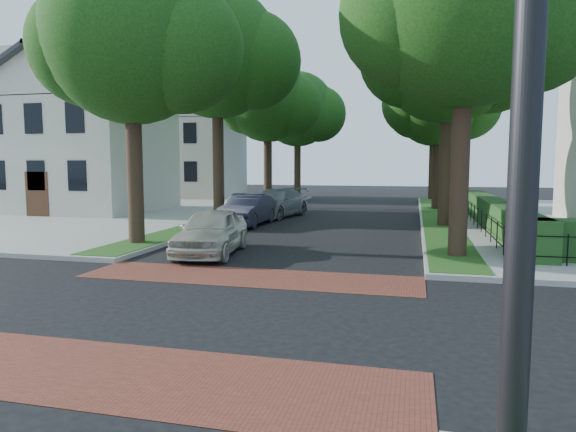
% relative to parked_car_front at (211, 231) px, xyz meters
% --- Properties ---
extents(ground, '(120.00, 120.00, 0.00)m').
position_rel_parked_car_front_xyz_m(ground, '(2.30, -6.20, -0.76)').
color(ground, black).
rests_on(ground, ground).
extents(sidewalk_nw, '(30.00, 30.00, 0.15)m').
position_rel_parked_car_front_xyz_m(sidewalk_nw, '(-17.20, 12.80, -0.68)').
color(sidewalk_nw, gray).
rests_on(sidewalk_nw, ground).
extents(crosswalk_far, '(9.00, 2.20, 0.01)m').
position_rel_parked_car_front_xyz_m(crosswalk_far, '(2.30, -3.00, -0.75)').
color(crosswalk_far, brown).
rests_on(crosswalk_far, ground).
extents(crosswalk_near, '(9.00, 2.20, 0.01)m').
position_rel_parked_car_front_xyz_m(crosswalk_near, '(2.30, -9.40, -0.75)').
color(crosswalk_near, brown).
rests_on(crosswalk_near, ground).
extents(grass_strip_ne, '(1.60, 29.80, 0.02)m').
position_rel_parked_car_front_xyz_m(grass_strip_ne, '(7.70, 12.90, -0.60)').
color(grass_strip_ne, '#224C15').
rests_on(grass_strip_ne, sidewalk_ne).
extents(grass_strip_nw, '(1.60, 29.80, 0.02)m').
position_rel_parked_car_front_xyz_m(grass_strip_nw, '(-3.10, 12.90, -0.60)').
color(grass_strip_nw, '#224C15').
rests_on(grass_strip_nw, sidewalk_nw).
extents(tree_right_near, '(7.75, 6.67, 10.66)m').
position_rel_parked_car_front_xyz_m(tree_right_near, '(7.90, 1.04, 6.87)').
color(tree_right_near, black).
rests_on(tree_right_near, sidewalk_ne).
extents(tree_right_mid, '(8.25, 7.09, 11.22)m').
position_rel_parked_car_front_xyz_m(tree_right_mid, '(7.91, 9.05, 7.23)').
color(tree_right_mid, black).
rests_on(tree_right_mid, sidewalk_ne).
extents(tree_right_far, '(7.25, 6.23, 9.74)m').
position_rel_parked_car_front_xyz_m(tree_right_far, '(7.90, 18.02, 6.15)').
color(tree_right_far, black).
rests_on(tree_right_far, sidewalk_ne).
extents(tree_right_back, '(7.50, 6.45, 10.20)m').
position_rel_parked_car_front_xyz_m(tree_right_back, '(7.90, 27.03, 6.51)').
color(tree_right_back, black).
rests_on(tree_right_back, sidewalk_ne).
extents(tree_left_near, '(7.50, 6.45, 10.20)m').
position_rel_parked_car_front_xyz_m(tree_left_near, '(-3.10, 1.03, 6.51)').
color(tree_left_near, black).
rests_on(tree_left_near, sidewalk_nw).
extents(tree_left_mid, '(8.00, 6.88, 11.48)m').
position_rel_parked_car_front_xyz_m(tree_left_mid, '(-3.09, 9.04, 7.59)').
color(tree_left_mid, black).
rests_on(tree_left_mid, sidewalk_nw).
extents(tree_left_far, '(7.00, 6.02, 9.86)m').
position_rel_parked_car_front_xyz_m(tree_left_far, '(-3.10, 18.02, 6.36)').
color(tree_left_far, black).
rests_on(tree_left_far, sidewalk_nw).
extents(tree_left_back, '(7.75, 6.66, 10.44)m').
position_rel_parked_car_front_xyz_m(tree_left_back, '(-3.10, 27.04, 6.65)').
color(tree_left_back, black).
rests_on(tree_left_back, sidewalk_nw).
extents(hedge_main_road, '(1.00, 18.00, 1.20)m').
position_rel_parked_car_front_xyz_m(hedge_main_road, '(10.00, 8.80, -0.01)').
color(hedge_main_road, '#17431A').
rests_on(hedge_main_road, sidewalk_ne).
extents(fence_main_road, '(0.06, 18.00, 0.90)m').
position_rel_parked_car_front_xyz_m(fence_main_road, '(9.20, 8.80, -0.16)').
color(fence_main_road, black).
rests_on(fence_main_road, sidewalk_ne).
extents(house_left_near, '(10.00, 9.00, 10.14)m').
position_rel_parked_car_front_xyz_m(house_left_near, '(-13.19, 11.80, 4.28)').
color(house_left_near, beige).
rests_on(house_left_near, sidewalk_nw).
extents(house_left_far, '(10.00, 9.00, 10.14)m').
position_rel_parked_car_front_xyz_m(house_left_far, '(-13.19, 25.80, 4.28)').
color(house_left_far, beige).
rests_on(house_left_far, sidewalk_nw).
extents(parked_car_front, '(2.33, 4.64, 1.52)m').
position_rel_parked_car_front_xyz_m(parked_car_front, '(0.00, 0.00, 0.00)').
color(parked_car_front, '#BAB8A7').
rests_on(parked_car_front, ground).
extents(parked_car_middle, '(1.68, 4.65, 1.53)m').
position_rel_parked_car_front_xyz_m(parked_car_middle, '(-1.30, 7.70, 0.00)').
color(parked_car_middle, black).
rests_on(parked_car_middle, ground).
extents(parked_car_rear, '(3.10, 5.72, 1.57)m').
position_rel_parked_car_front_xyz_m(parked_car_rear, '(-1.05, 11.92, 0.03)').
color(parked_car_rear, slate).
rests_on(parked_car_rear, ground).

